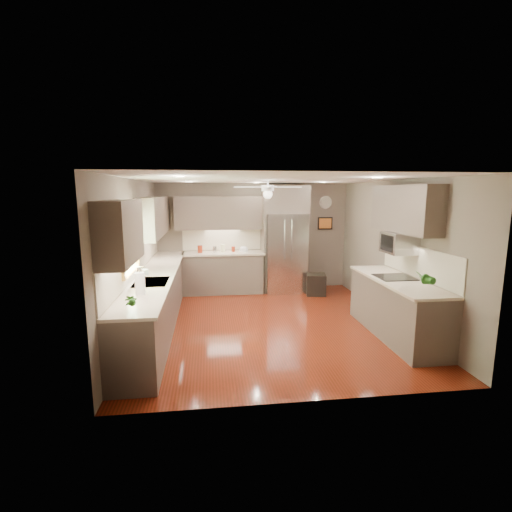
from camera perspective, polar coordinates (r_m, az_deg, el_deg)
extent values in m
plane|color=#4B180A|center=(6.67, 2.13, -10.32)|extent=(5.00, 5.00, 0.00)
plane|color=white|center=(6.26, 2.28, 11.69)|extent=(5.00, 5.00, 0.00)
plane|color=#6B5E51|center=(8.80, -0.46, 2.99)|extent=(4.50, 0.00, 4.50)
plane|color=#6B5E51|center=(3.96, 8.14, -5.58)|extent=(4.50, 0.00, 4.50)
plane|color=#6B5E51|center=(6.38, -18.15, -0.10)|extent=(0.00, 5.00, 5.00)
plane|color=#6B5E51|center=(7.07, 20.50, 0.69)|extent=(0.00, 5.00, 5.00)
cylinder|color=maroon|center=(8.46, -8.62, 1.03)|extent=(0.12, 0.12, 0.17)
cylinder|color=silver|center=(8.46, -6.34, 1.02)|extent=(0.10, 0.10, 0.15)
cylinder|color=beige|center=(8.49, -5.13, 1.21)|extent=(0.12, 0.12, 0.18)
cylinder|color=maroon|center=(8.54, -3.53, 1.07)|extent=(0.08, 0.08, 0.12)
imported|color=white|center=(6.21, -16.64, -2.31)|extent=(0.11, 0.11, 0.19)
imported|color=#27631C|center=(4.47, -18.81, -6.55)|extent=(0.16, 0.13, 0.27)
imported|color=#27631C|center=(5.66, 24.47, -3.16)|extent=(0.22, 0.20, 0.34)
imported|color=beige|center=(8.52, -1.90, 0.83)|extent=(0.26, 0.26, 0.05)
cube|color=brown|center=(6.65, -14.99, -6.62)|extent=(0.60, 4.70, 0.90)
cube|color=beige|center=(6.54, -15.04, -2.66)|extent=(0.65, 4.70, 0.04)
cube|color=beige|center=(6.53, -17.80, -0.30)|extent=(0.02, 4.70, 0.50)
cube|color=brown|center=(8.58, -5.03, -2.64)|extent=(1.85, 0.60, 0.90)
cube|color=beige|center=(8.48, -5.07, 0.44)|extent=(1.85, 0.65, 0.04)
cube|color=beige|center=(8.74, -5.18, 2.58)|extent=(1.85, 0.02, 0.50)
cube|color=brown|center=(4.72, -20.16, 3.51)|extent=(0.33, 1.20, 0.75)
cube|color=brown|center=(7.57, -15.32, 5.91)|extent=(0.33, 2.40, 0.75)
cube|color=brown|center=(8.53, -5.20, 6.62)|extent=(2.15, 0.33, 0.75)
cube|color=brown|center=(6.44, 21.88, 6.76)|extent=(0.33, 1.70, 0.75)
cube|color=#BFF2B2|center=(5.85, -19.07, 1.97)|extent=(0.01, 1.00, 0.80)
cube|color=#9C682A|center=(5.81, -19.07, 6.18)|extent=(0.05, 1.12, 0.06)
cube|color=#9C682A|center=(5.92, -18.60, -2.15)|extent=(0.05, 1.12, 0.06)
cube|color=#9C682A|center=(5.33, -19.95, 1.20)|extent=(0.05, 0.06, 0.80)
cube|color=#9C682A|center=(6.36, -17.89, 2.62)|extent=(0.05, 0.06, 0.80)
cube|color=silver|center=(5.91, -15.83, -3.97)|extent=(0.50, 0.70, 0.03)
cube|color=#262626|center=(5.92, -15.82, -4.29)|extent=(0.44, 0.62, 0.05)
cylinder|color=silver|center=(5.91, -17.81, -2.81)|extent=(0.02, 0.02, 0.24)
cylinder|color=silver|center=(5.88, -17.29, -1.66)|extent=(0.16, 0.02, 0.02)
cube|color=silver|center=(8.61, 4.46, 0.52)|extent=(0.92, 0.72, 1.82)
cube|color=black|center=(8.32, 4.91, -1.58)|extent=(0.88, 0.02, 0.02)
cube|color=black|center=(8.22, 4.98, 2.48)|extent=(0.01, 0.02, 1.00)
cylinder|color=silver|center=(8.17, 4.48, 2.44)|extent=(0.02, 0.02, 0.90)
cylinder|color=silver|center=(8.21, 5.58, 2.45)|extent=(0.02, 0.02, 0.90)
cube|color=brown|center=(8.55, 4.49, 8.71)|extent=(1.04, 0.60, 0.63)
cube|color=brown|center=(8.58, 1.11, 0.52)|extent=(0.06, 0.60, 1.82)
cube|color=brown|center=(8.78, 7.58, 0.65)|extent=(0.06, 0.60, 1.82)
cube|color=brown|center=(6.40, 20.80, -7.58)|extent=(0.65, 2.20, 0.90)
cube|color=beige|center=(6.28, 20.93, -3.49)|extent=(0.70, 2.20, 0.04)
cube|color=beige|center=(6.39, 23.70, -0.89)|extent=(0.02, 2.20, 0.50)
cube|color=black|center=(6.36, 20.53, -3.07)|extent=(0.56, 0.52, 0.01)
cube|color=silver|center=(6.45, 21.14, 1.90)|extent=(0.42, 0.55, 0.34)
cube|color=black|center=(6.36, 19.47, 1.89)|extent=(0.02, 0.40, 0.26)
cylinder|color=white|center=(6.56, 1.84, 11.26)|extent=(0.03, 0.03, 0.08)
cylinder|color=white|center=(6.56, 1.83, 10.38)|extent=(0.22, 0.22, 0.10)
sphere|color=white|center=(6.56, 1.83, 9.51)|extent=(0.16, 0.16, 0.16)
cube|color=white|center=(6.62, 4.88, 10.52)|extent=(0.48, 0.11, 0.01)
cube|color=white|center=(6.90, 1.37, 10.52)|extent=(0.11, 0.48, 0.01)
cube|color=white|center=(6.51, -1.26, 10.56)|extent=(0.48, 0.11, 0.01)
cube|color=white|center=(6.21, 2.35, 10.60)|extent=(0.11, 0.48, 0.01)
cylinder|color=white|center=(7.49, -10.26, 11.19)|extent=(0.14, 0.14, 0.01)
cylinder|color=white|center=(7.83, 10.27, 11.12)|extent=(0.14, 0.14, 0.01)
cylinder|color=white|center=(4.99, -11.74, 11.91)|extent=(0.14, 0.14, 0.01)
cylinder|color=white|center=(5.50, 18.21, 11.42)|extent=(0.14, 0.14, 0.01)
cylinder|color=white|center=(8.04, 0.13, 11.23)|extent=(0.14, 0.14, 0.01)
cylinder|color=white|center=(9.10, 10.67, 8.10)|extent=(0.30, 0.03, 0.30)
cylinder|color=silver|center=(9.08, 10.70, 8.10)|extent=(0.29, 0.00, 0.29)
cube|color=black|center=(9.12, 10.58, 4.96)|extent=(0.36, 0.03, 0.30)
cube|color=orange|center=(9.11, 10.61, 4.95)|extent=(0.30, 0.01, 0.24)
cube|color=black|center=(8.51, 9.19, -4.39)|extent=(0.50, 0.50, 0.48)
cube|color=black|center=(8.46, 9.23, -2.84)|extent=(0.48, 0.48, 0.03)
cylinder|color=white|center=(5.20, -17.41, -4.14)|extent=(0.13, 0.13, 0.31)
cylinder|color=silver|center=(5.20, -17.41, -4.03)|extent=(0.03, 0.03, 0.33)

